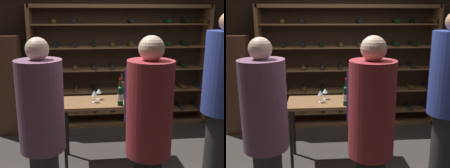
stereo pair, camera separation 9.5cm
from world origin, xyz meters
TOP-DOWN VIEW (x-y plane):
  - back_wall at (0.00, 1.95)m, footprint 4.95×0.10m
  - wine_rack at (0.29, 1.74)m, footprint 3.21×0.32m
  - tasting_table at (-0.06, 0.39)m, footprint 1.27×0.55m
  - person_guest_khaki at (-0.80, -0.72)m, footprint 0.42×0.42m
  - person_guest_blue_shirt at (1.21, -0.21)m, footprint 0.46×0.46m
  - person_bystander_red_print at (0.16, -0.93)m, footprint 0.41×0.41m
  - display_cabinet at (-1.66, 1.57)m, footprint 0.44×0.36m
  - wine_bottle_black_capsule at (0.12, 0.49)m, footprint 0.08×0.08m
  - wine_bottle_green_slim at (0.06, 0.18)m, footprint 0.08×0.08m
  - wine_glass_stemmed_left at (-0.20, 0.47)m, footprint 0.08×0.08m
  - wine_glass_stemmed_right at (-0.26, 0.34)m, footprint 0.08×0.08m

SIDE VIEW (x-z plane):
  - tasting_table at x=-0.06m, z-range 0.34..1.22m
  - display_cabinet at x=-1.66m, z-range 0.00..1.68m
  - wine_glass_stemmed_left at x=-0.20m, z-range 0.92..1.07m
  - wine_glass_stemmed_right at x=-0.26m, z-range 0.92..1.08m
  - person_guest_khaki at x=-0.80m, z-range 0.09..1.92m
  - wine_bottle_black_capsule at x=0.12m, z-range 0.84..1.19m
  - wine_bottle_green_slim at x=0.06m, z-range 0.84..1.19m
  - person_bystander_red_print at x=0.16m, z-range 0.10..1.95m
  - wine_rack at x=0.29m, z-range -0.02..2.17m
  - person_guest_blue_shirt at x=1.21m, z-range 0.11..2.16m
  - back_wall at x=0.00m, z-range 0.00..2.99m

